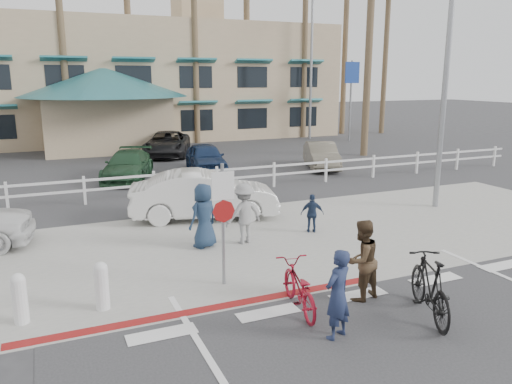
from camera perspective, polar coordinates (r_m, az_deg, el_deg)
name	(u,v)px	position (r m, az deg, el deg)	size (l,w,h in m)	color
ground	(376,308)	(10.04, 13.59, -12.72)	(140.00, 140.00, 0.00)	#333335
bike_path	(455,361)	(8.73, 21.81, -17.47)	(12.00, 16.00, 0.01)	#333335
sidewalk_plaza	(275,239)	(13.62, 2.20, -5.38)	(22.00, 7.00, 0.01)	gray
cross_street	(225,205)	(17.17, -3.55, -1.51)	(40.00, 5.00, 0.01)	#333335
parking_lot	(162,163)	(26.12, -10.66, 3.31)	(50.00, 16.00, 0.01)	#333335
curb_red	(207,309)	(9.74, -5.62, -13.18)	(7.00, 0.25, 0.02)	maroon
rail_fence	(219,179)	(19.05, -4.20, 1.47)	(29.40, 0.16, 1.00)	silver
building	(146,58)	(38.92, -12.47, 14.69)	(28.00, 16.00, 11.30)	tan
sign_post	(223,219)	(10.31, -3.79, -3.05)	(0.50, 0.10, 2.90)	gray
bollard_0	(102,286)	(9.95, -17.22, -10.21)	(0.26, 0.26, 0.95)	silver
bollard_1	(20,299)	(9.94, -25.40, -10.95)	(0.26, 0.26, 0.95)	silver
streetlight_0	(446,71)	(17.50, 20.92, 12.83)	(0.60, 2.00, 9.00)	gray
streetlight_1	(311,70)	(35.78, 6.31, 13.64)	(0.60, 2.00, 9.50)	gray
info_sign	(351,100)	(35.15, 10.75, 10.33)	(1.20, 0.16, 5.60)	navy
palm_3	(61,29)	(32.31, -21.38, 16.94)	(4.00, 4.00, 14.00)	#24521F
palm_4	(128,25)	(33.77, -14.41, 18.05)	(4.00, 4.00, 15.00)	#24521F
palm_5	(195,42)	(33.62, -6.99, 16.66)	(4.00, 4.00, 13.00)	#24521F
palm_6	(247,14)	(36.08, -1.08, 19.68)	(4.00, 4.00, 17.00)	#24521F
palm_7	(305,38)	(36.75, 5.60, 17.15)	(4.00, 4.00, 14.00)	#24521F
palm_8	(346,33)	(39.69, 10.20, 17.43)	(4.00, 4.00, 15.00)	#24521F
palm_9	(386,47)	(40.54, 14.63, 15.70)	(4.00, 4.00, 13.00)	#24521F
palm_11	(370,25)	(28.61, 12.90, 18.10)	(4.00, 4.00, 14.00)	#24521F
bike_red	(299,287)	(9.51, 4.89, -10.81)	(0.61, 1.76, 0.93)	maroon
rider_red	(338,294)	(8.54, 9.31, -11.48)	(0.57, 0.37, 1.56)	#1D2747
bike_black	(430,287)	(9.72, 19.26, -10.18)	(0.56, 1.97, 1.18)	black
rider_black	(362,260)	(10.03, 11.97, -7.63)	(0.79, 0.61, 1.62)	#463421
pedestrian_a	(244,214)	(13.08, -1.42, -2.50)	(1.04, 0.60, 1.61)	gray
pedestrian_child	(312,214)	(14.12, 6.44, -2.46)	(0.65, 0.27, 1.11)	#1F2E4A
pedestrian_b	(204,216)	(12.81, -5.99, -2.72)	(0.82, 0.53, 1.68)	#1C2F48
car_white_sedan	(204,195)	(15.49, -5.95, -0.34)	(1.57, 4.51, 1.49)	silver
lot_car_1	(128,166)	(22.01, -14.44, 2.94)	(1.71, 4.20, 1.22)	#1D4026
lot_car_2	(206,158)	(23.29, -5.77, 3.92)	(1.54, 3.83, 1.30)	#152648
lot_car_3	(321,156)	(24.23, 7.48, 4.15)	(1.31, 3.75, 1.24)	#6C6555
lot_car_5	(167,144)	(28.34, -10.10, 5.45)	(2.24, 4.85, 1.35)	black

